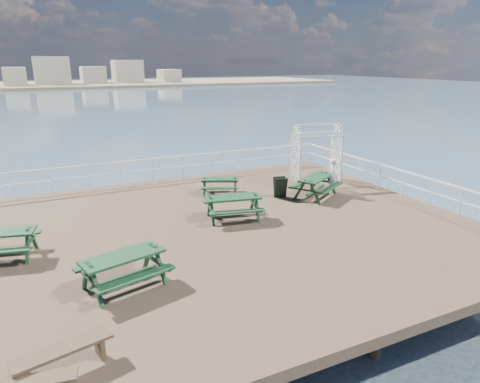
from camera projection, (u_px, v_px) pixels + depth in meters
name	position (u px, v px, depth m)	size (l,w,h in m)	color
ground	(207.00, 234.00, 14.44)	(18.00, 14.00, 0.30)	brown
sea_backdrop	(89.00, 81.00, 135.27)	(300.00, 300.00, 9.20)	#394C60
railing	(180.00, 186.00, 16.32)	(17.77, 13.76, 1.10)	white
picnic_table_b	(220.00, 183.00, 18.21)	(1.94, 1.79, 0.76)	#153A20
picnic_table_c	(316.00, 182.00, 17.79)	(2.53, 2.40, 0.97)	#153A20
picnic_table_d	(123.00, 264.00, 10.61)	(2.36, 2.08, 0.98)	#153A20
picnic_table_e	(233.00, 203.00, 15.26)	(2.23, 1.93, 0.95)	#153A20
flat_bench_near	(64.00, 354.00, 7.74)	(1.80, 0.81, 0.50)	brown
trellis_arbor	(316.00, 156.00, 19.87)	(2.40, 1.65, 2.72)	white
sandwich_board	(280.00, 187.00, 17.75)	(0.60, 0.50, 0.87)	black
person	(334.00, 177.00, 18.11)	(0.56, 0.37, 1.53)	white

